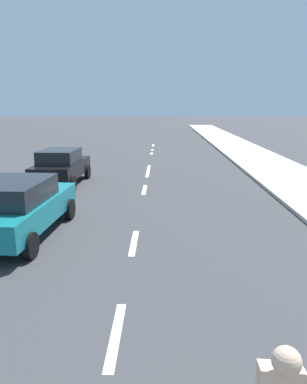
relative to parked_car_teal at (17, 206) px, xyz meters
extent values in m
plane|color=#38383A|center=(3.18, 8.76, -0.84)|extent=(160.00, 160.00, 0.00)
cube|color=#B2ADA3|center=(10.04, 10.76, -0.77)|extent=(3.60, 80.00, 0.14)
cube|color=white|center=(3.18, -4.42, -0.84)|extent=(0.16, 1.80, 0.01)
cube|color=white|center=(3.18, -0.46, -0.84)|extent=(0.16, 1.80, 0.01)
cube|color=white|center=(3.18, 5.63, -0.84)|extent=(0.16, 1.80, 0.01)
cube|color=white|center=(3.18, 9.21, -0.84)|extent=(0.16, 1.80, 0.01)
cube|color=white|center=(3.18, 10.97, -0.84)|extent=(0.16, 1.80, 0.01)
cube|color=white|center=(3.18, 17.54, -0.84)|extent=(0.16, 1.80, 0.01)
cube|color=white|center=(3.18, 18.62, -0.84)|extent=(0.16, 1.80, 0.01)
cube|color=white|center=(3.18, 22.52, -0.84)|extent=(0.16, 1.80, 0.01)
sphere|color=beige|center=(4.81, -7.21, 0.87)|extent=(0.22, 0.22, 0.22)
cube|color=#14727A|center=(0.00, 0.06, -0.15)|extent=(2.15, 4.62, 0.64)
cube|color=black|center=(-0.01, -0.16, 0.45)|extent=(1.80, 2.44, 0.56)
cylinder|color=black|center=(-0.85, 1.65, -0.52)|extent=(0.22, 0.65, 0.64)
cylinder|color=black|center=(1.04, 1.54, -0.52)|extent=(0.22, 0.65, 0.64)
cylinder|color=black|center=(0.86, -1.53, -0.52)|extent=(0.22, 0.65, 0.64)
cube|color=black|center=(-0.55, 6.70, -0.15)|extent=(1.81, 4.08, 0.64)
cube|color=black|center=(-0.56, 6.50, 0.45)|extent=(1.55, 2.14, 0.56)
cylinder|color=black|center=(-1.36, 8.10, -0.52)|extent=(0.20, 0.65, 0.64)
cylinder|color=black|center=(0.33, 8.05, -0.52)|extent=(0.20, 0.65, 0.64)
cylinder|color=black|center=(-1.44, 5.36, -0.52)|extent=(0.20, 0.65, 0.64)
cylinder|color=black|center=(0.25, 5.31, -0.52)|extent=(0.20, 0.65, 0.64)
camera|label=1|loc=(3.89, -9.59, 2.70)|focal=34.92mm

